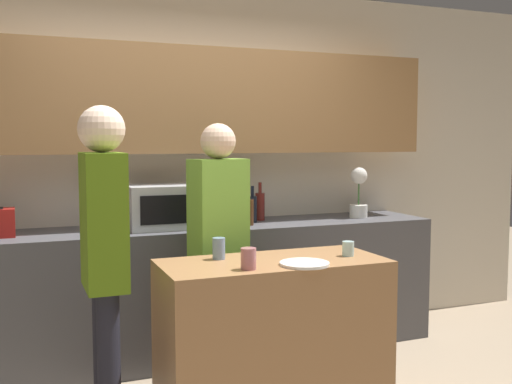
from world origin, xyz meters
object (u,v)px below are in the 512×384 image
object	(u,v)px
bottle_1	(248,212)
cup_1	(219,248)
bottle_3	(260,206)
cup_0	(248,259)
bottle_0	(235,213)
bottle_2	(252,208)
plate_on_island	(304,264)
person_left	(104,249)
potted_plant	(359,192)
cup_2	(348,249)
person_center	(219,233)
microwave	(165,207)

from	to	relation	value
bottle_1	cup_1	size ratio (longest dim) A/B	2.18
bottle_3	cup_0	distance (m)	1.56
cup_0	bottle_0	bearing A→B (deg)	73.40
bottle_1	cup_1	world-z (taller)	bottle_1
bottle_2	cup_1	xyz separation A→B (m)	(-0.60, -1.03, -0.08)
bottle_1	bottle_2	size ratio (longest dim) A/B	0.95
cup_1	plate_on_island	bearing A→B (deg)	-40.46
bottle_2	bottle_3	world-z (taller)	bottle_3
bottle_1	cup_0	distance (m)	1.30
bottle_0	cup_0	xyz separation A→B (m)	(-0.37, -1.25, -0.07)
bottle_1	person_left	bearing A→B (deg)	-137.34
potted_plant	cup_2	distance (m)	1.42
cup_0	bottle_3	bearing A→B (deg)	65.96
cup_0	cup_2	world-z (taller)	cup_0
bottle_0	bottle_1	size ratio (longest dim) A/B	0.87
plate_on_island	person_center	distance (m)	0.75
microwave	potted_plant	size ratio (longest dim) A/B	1.32
potted_plant	person_left	distance (m)	2.39
bottle_3	microwave	bearing A→B (deg)	-170.10
plate_on_island	bottle_2	bearing A→B (deg)	80.21
cup_0	cup_1	distance (m)	0.31
bottle_1	cup_0	xyz separation A→B (m)	(-0.46, -1.21, -0.08)
person_left	bottle_0	bearing A→B (deg)	135.39
plate_on_island	person_left	distance (m)	1.01
bottle_1	bottle_0	bearing A→B (deg)	157.35
person_center	bottle_3	bearing A→B (deg)	-142.05
bottle_1	person_left	size ratio (longest dim) A/B	0.15
potted_plant	cup_1	xyz separation A→B (m)	(-1.48, -0.99, -0.18)
potted_plant	microwave	bearing A→B (deg)	-179.94
cup_1	bottle_1	bearing A→B (deg)	60.51
bottle_0	cup_1	bearing A→B (deg)	-114.48
plate_on_island	cup_1	size ratio (longest dim) A/B	2.21
bottle_1	person_center	bearing A→B (deg)	-127.10
cup_0	bottle_2	bearing A→B (deg)	68.02
bottle_1	person_left	xyz separation A→B (m)	(-1.14, -1.05, -0.01)
cup_2	bottle_0	bearing A→B (deg)	103.61
potted_plant	bottle_3	xyz separation A→B (m)	(-0.78, 0.13, -0.09)
cup_0	microwave	bearing A→B (deg)	95.68
cup_2	person_left	world-z (taller)	person_left
potted_plant	cup_0	size ratio (longest dim) A/B	3.63
bottle_3	cup_1	bearing A→B (deg)	-121.71
potted_plant	plate_on_island	world-z (taller)	potted_plant
cup_0	bottle_1	bearing A→B (deg)	69.37
bottle_3	person_center	xyz separation A→B (m)	(-0.56, -0.72, -0.07)
bottle_2	person_center	distance (m)	0.79
person_center	bottle_0	bearing A→B (deg)	-132.99
bottle_2	person_left	bearing A→B (deg)	-136.11
bottle_0	person_left	world-z (taller)	person_left
bottle_0	bottle_3	xyz separation A→B (m)	(0.26, 0.18, 0.03)
bottle_3	cup_0	bearing A→B (deg)	-114.04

